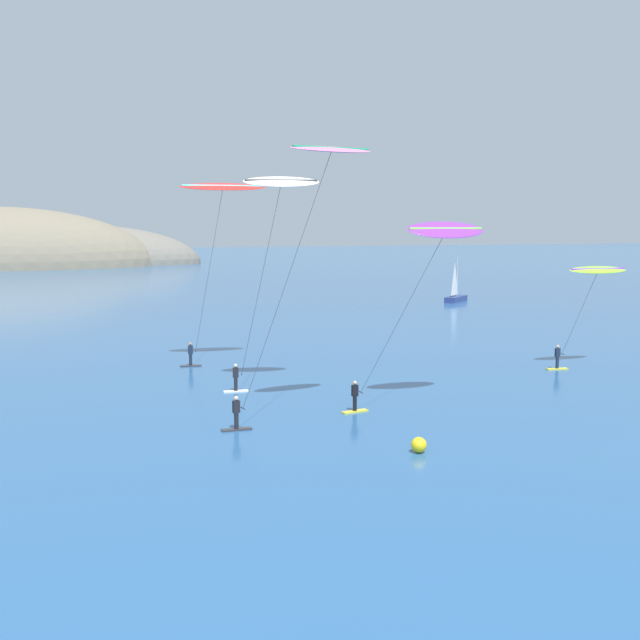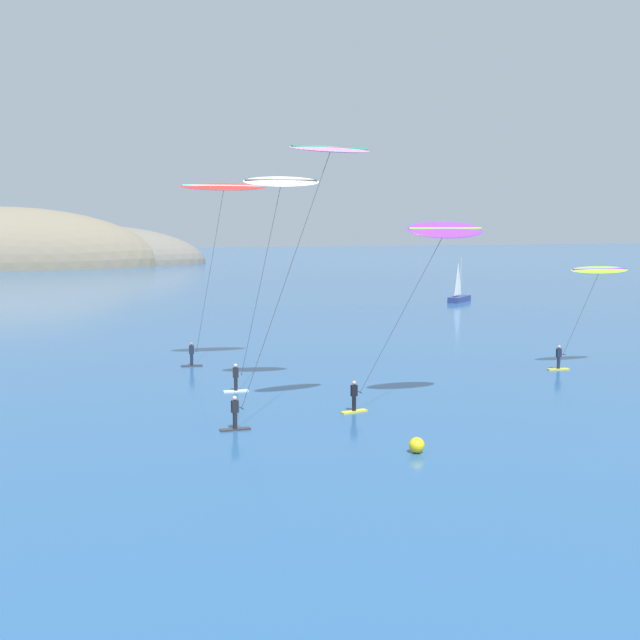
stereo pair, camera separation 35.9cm
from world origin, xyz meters
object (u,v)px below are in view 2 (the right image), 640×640
sailboat_near (460,297)px  kitesurfer_pink (321,176)px  kitesurfer_red (222,198)px  kitesurfer_lime (595,280)px  marker_buoy (417,445)px  kitesurfer_purple (438,244)px  kitesurfer_white (277,200)px

sailboat_near → kitesurfer_pink: (-35.48, -53.99, 11.78)m
kitesurfer_pink → kitesurfer_red: size_ratio=1.08×
kitesurfer_red → kitesurfer_lime: (24.48, -8.62, -5.62)m
kitesurfer_lime → marker_buoy: (-20.33, -15.69, -5.82)m
sailboat_near → kitesurfer_purple: size_ratio=0.56×
kitesurfer_white → marker_buoy: kitesurfer_white is taller
sailboat_near → kitesurfer_red: bearing=-135.5°
kitesurfer_pink → kitesurfer_purple: size_ratio=1.37×
kitesurfer_lime → kitesurfer_purple: size_ratio=0.70×
sailboat_near → kitesurfer_purple: bearing=-118.3°
kitesurfer_pink → kitesurfer_red: bearing=96.4°
kitesurfer_white → kitesurfer_pink: bearing=-87.1°
kitesurfer_purple → marker_buoy: size_ratio=14.63×
marker_buoy → kitesurfer_lime: bearing=37.7°
kitesurfer_red → kitesurfer_purple: bearing=-61.2°
kitesurfer_pink → kitesurfer_purple: 7.85m
kitesurfer_white → marker_buoy: (2.61, -14.66, -11.08)m
kitesurfer_pink → kitesurfer_lime: bearing=20.8°
kitesurfer_purple → marker_buoy: bearing=-120.1°
kitesurfer_purple → kitesurfer_pink: bearing=-171.6°
kitesurfer_red → kitesurfer_white: 9.77m
kitesurfer_red → kitesurfer_purple: 18.65m
kitesurfer_white → marker_buoy: 18.56m
kitesurfer_pink → marker_buoy: (2.23, -7.13, -12.07)m
sailboat_near → marker_buoy: sailboat_near is taller
sailboat_near → kitesurfer_purple: kitesurfer_purple is taller
sailboat_near → kitesurfer_lime: bearing=-105.9°
kitesurfer_white → sailboat_near: bearing=52.3°
kitesurfer_red → kitesurfer_purple: (8.89, -16.15, -2.84)m
kitesurfer_pink → kitesurfer_lime: size_ratio=1.96×
kitesurfer_red → kitesurfer_lime: size_ratio=1.81×
sailboat_near → marker_buoy: bearing=-118.5°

